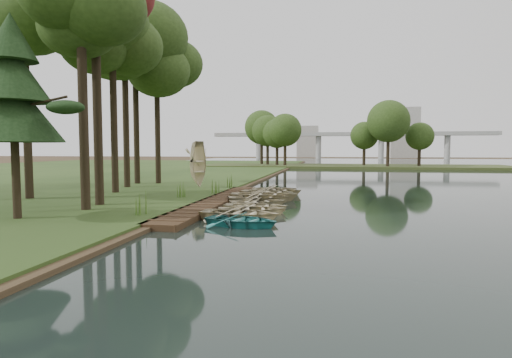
% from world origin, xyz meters
% --- Properties ---
extents(ground, '(300.00, 300.00, 0.00)m').
position_xyz_m(ground, '(0.00, 0.00, 0.00)').
color(ground, '#3D2F1D').
extents(boardwalk, '(1.60, 16.00, 0.30)m').
position_xyz_m(boardwalk, '(-1.60, 0.00, 0.15)').
color(boardwalk, '#342314').
rests_on(boardwalk, ground).
extents(peninsula, '(50.00, 14.00, 0.45)m').
position_xyz_m(peninsula, '(8.00, 50.00, 0.23)').
color(peninsula, '#38431E').
rests_on(peninsula, ground).
extents(far_trees, '(45.60, 5.60, 8.80)m').
position_xyz_m(far_trees, '(4.67, 50.00, 6.43)').
color(far_trees, black).
rests_on(far_trees, peninsula).
extents(bridge, '(95.90, 4.00, 8.60)m').
position_xyz_m(bridge, '(12.31, 120.00, 7.08)').
color(bridge, '#A5A5A0').
rests_on(bridge, ground).
extents(building_a, '(10.00, 8.00, 18.00)m').
position_xyz_m(building_a, '(30.00, 140.00, 9.00)').
color(building_a, '#A5A5A0').
rests_on(building_a, ground).
extents(building_b, '(8.00, 8.00, 12.00)m').
position_xyz_m(building_b, '(-5.00, 145.00, 6.00)').
color(building_b, '#A5A5A0').
rests_on(building_b, ground).
extents(rowboat_0, '(3.44, 2.82, 0.62)m').
position_xyz_m(rowboat_0, '(1.29, -6.36, 0.36)').
color(rowboat_0, teal).
rests_on(rowboat_0, water).
extents(rowboat_1, '(3.66, 2.78, 0.71)m').
position_xyz_m(rowboat_1, '(0.89, -4.94, 0.41)').
color(rowboat_1, beige).
rests_on(rowboat_1, water).
extents(rowboat_2, '(3.63, 2.96, 0.66)m').
position_xyz_m(rowboat_2, '(1.17, -3.48, 0.38)').
color(rowboat_2, beige).
rests_on(rowboat_2, water).
extents(rowboat_3, '(3.18, 2.30, 0.65)m').
position_xyz_m(rowboat_3, '(1.10, -2.23, 0.37)').
color(rowboat_3, beige).
rests_on(rowboat_3, water).
extents(rowboat_4, '(3.70, 3.25, 0.64)m').
position_xyz_m(rowboat_4, '(0.94, -0.48, 0.37)').
color(rowboat_4, beige).
rests_on(rowboat_4, water).
extents(rowboat_5, '(4.30, 3.69, 0.75)m').
position_xyz_m(rowboat_5, '(0.80, 0.93, 0.43)').
color(rowboat_5, beige).
rests_on(rowboat_5, water).
extents(rowboat_6, '(4.26, 3.23, 0.83)m').
position_xyz_m(rowboat_6, '(0.82, 2.06, 0.46)').
color(rowboat_6, beige).
rests_on(rowboat_6, water).
extents(rowboat_7, '(4.14, 3.34, 0.76)m').
position_xyz_m(rowboat_7, '(0.81, 3.91, 0.43)').
color(rowboat_7, beige).
rests_on(rowboat_7, water).
extents(rowboat_8, '(3.59, 2.67, 0.71)m').
position_xyz_m(rowboat_8, '(1.07, 5.49, 0.41)').
color(rowboat_8, beige).
rests_on(rowboat_8, water).
extents(rowboat_9, '(3.44, 2.74, 0.64)m').
position_xyz_m(rowboat_9, '(0.82, 6.89, 0.37)').
color(rowboat_9, beige).
rests_on(rowboat_9, water).
extents(stored_rowboat, '(3.99, 3.41, 0.70)m').
position_xyz_m(stored_rowboat, '(-4.80, 7.06, 0.65)').
color(stored_rowboat, beige).
rests_on(stored_rowboat, bank).
extents(tree_0, '(4.06, 4.06, 10.99)m').
position_xyz_m(tree_0, '(-6.48, -4.72, 9.43)').
color(tree_0, black).
rests_on(tree_0, bank).
extents(tree_1, '(5.41, 5.41, 12.78)m').
position_xyz_m(tree_1, '(-12.25, -1.12, 10.70)').
color(tree_1, black).
rests_on(tree_1, bank).
extents(tree_2, '(4.45, 4.45, 11.71)m').
position_xyz_m(tree_2, '(-6.79, -3.00, 10.00)').
color(tree_2, black).
rests_on(tree_2, bank).
extents(tree_3, '(4.96, 4.96, 11.80)m').
position_xyz_m(tree_3, '(-9.09, 2.85, 9.90)').
color(tree_3, black).
rests_on(tree_3, bank).
extents(tree_4, '(4.65, 4.65, 12.26)m').
position_xyz_m(tree_4, '(-10.21, 6.67, 10.46)').
color(tree_4, black).
rests_on(tree_4, bank).
extents(tree_5, '(6.17, 6.17, 13.42)m').
position_xyz_m(tree_5, '(-11.01, 9.99, 11.04)').
color(tree_5, black).
rests_on(tree_5, bank).
extents(tree_6, '(4.78, 4.78, 11.84)m').
position_xyz_m(tree_6, '(-9.35, 10.41, 10.01)').
color(tree_6, black).
rests_on(tree_6, bank).
extents(pine_tree, '(3.80, 3.80, 8.19)m').
position_xyz_m(pine_tree, '(-7.77, -7.53, 5.43)').
color(pine_tree, black).
rests_on(pine_tree, bank).
extents(reeds_0, '(0.60, 0.60, 0.95)m').
position_xyz_m(reeds_0, '(-3.35, -5.64, 0.78)').
color(reeds_0, '#3F661E').
rests_on(reeds_0, bank).
extents(reeds_1, '(0.60, 0.60, 0.87)m').
position_xyz_m(reeds_1, '(-2.60, 3.49, 0.74)').
color(reeds_1, '#3F661E').
rests_on(reeds_1, bank).
extents(reeds_2, '(0.60, 0.60, 0.88)m').
position_xyz_m(reeds_2, '(-3.90, 0.94, 0.74)').
color(reeds_2, '#3F661E').
rests_on(reeds_2, bank).
extents(reeds_3, '(0.60, 0.60, 0.90)m').
position_xyz_m(reeds_3, '(-2.60, 7.66, 0.75)').
color(reeds_3, '#3F661E').
rests_on(reeds_3, bank).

